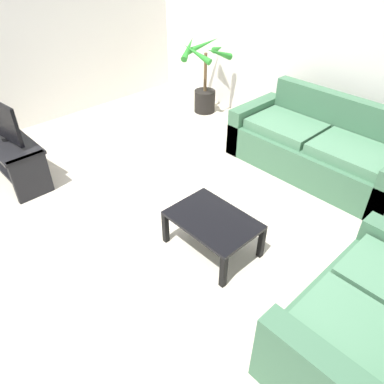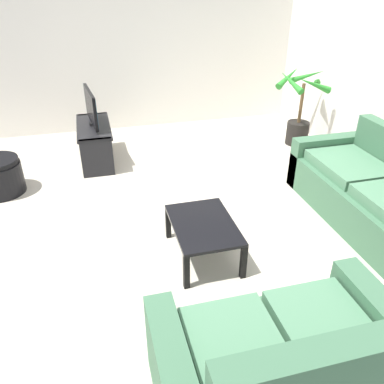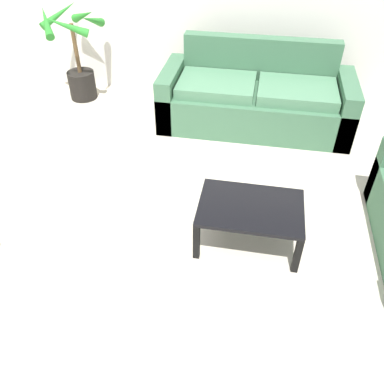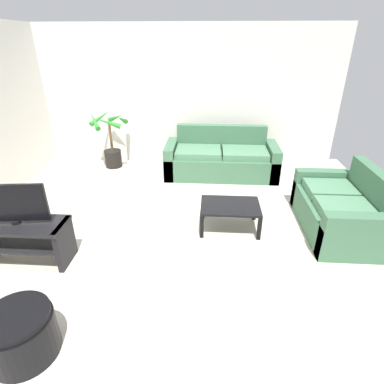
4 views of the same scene
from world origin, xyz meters
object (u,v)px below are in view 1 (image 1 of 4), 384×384
tv (0,119)px  potted_palm (205,82)px  coffee_table (213,223)px  couch_main (318,149)px  tv_stand (11,154)px  couch_loveseat (377,327)px

tv → potted_palm: 3.08m
potted_palm → coffee_table: bearing=-43.3°
couch_main → coffee_table: couch_main is taller
couch_main → tv_stand: (-2.40, -2.81, 0.04)m
couch_main → couch_loveseat: same height
couch_main → coffee_table: 1.94m
couch_loveseat → potted_palm: bearing=150.9°
couch_loveseat → tv: tv is taller
couch_main → potted_palm: (-2.24, 0.26, 0.19)m
couch_loveseat → tv_stand: size_ratio=1.37×
couch_loveseat → tv_stand: 4.10m
couch_loveseat → potted_palm: 4.39m
coffee_table → couch_loveseat: bearing=2.3°
couch_loveseat → coffee_table: couch_loveseat is taller
tv_stand → potted_palm: (0.16, 3.06, 0.15)m
coffee_table → tv: bearing=-160.8°
potted_palm → tv: bearing=-93.0°
couch_loveseat → potted_palm: potted_palm is taller
couch_loveseat → tv: 4.13m
tv_stand → tv: bearing=96.6°
couch_loveseat → tv_stand: couch_loveseat is taller
tv_stand → coffee_table: (2.48, 0.87, -0.02)m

